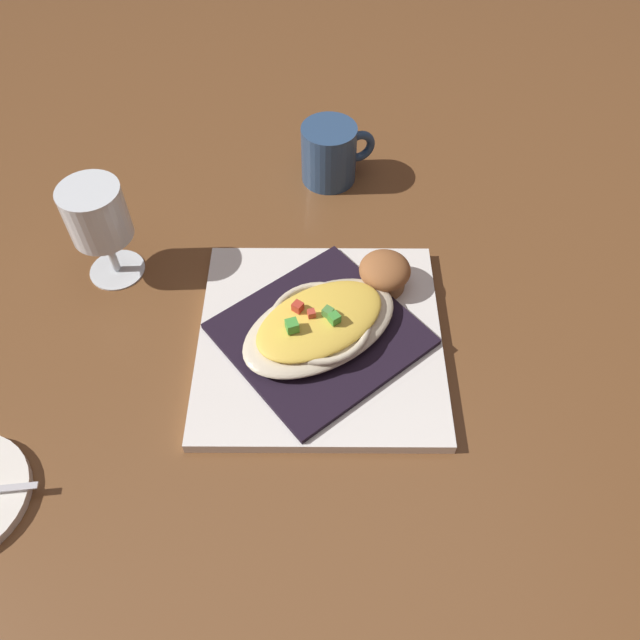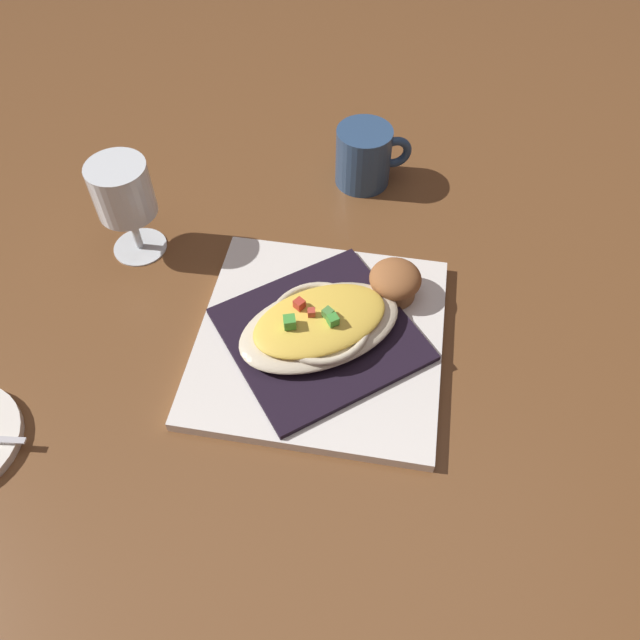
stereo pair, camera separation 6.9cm
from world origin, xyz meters
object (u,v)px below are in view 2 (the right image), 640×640
at_px(muffin, 395,282).
at_px(stemmed_glass, 124,195).
at_px(square_plate, 320,339).
at_px(gratin_dish, 320,324).
at_px(coffee_mug, 364,159).

bearing_deg(muffin, stemmed_glass, -10.07).
bearing_deg(square_plate, gratin_dish, 25.36).
bearing_deg(square_plate, muffin, -138.92).
distance_m(muffin, stemmed_glass, 0.35).
height_order(square_plate, gratin_dish, gratin_dish).
relative_size(gratin_dish, stemmed_glass, 1.66).
xyz_separation_m(square_plate, coffee_mug, (-0.03, -0.30, 0.03)).
bearing_deg(square_plate, coffee_mug, -96.36).
bearing_deg(stemmed_glass, gratin_dish, 152.53).
height_order(square_plate, muffin, muffin).
relative_size(square_plate, coffee_mug, 2.60).
distance_m(square_plate, coffee_mug, 0.30).
height_order(muffin, stemmed_glass, stemmed_glass).
distance_m(square_plate, muffin, 0.11).
xyz_separation_m(square_plate, gratin_dish, (0.00, 0.00, 0.03)).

